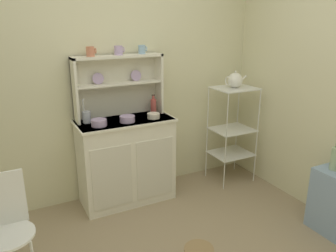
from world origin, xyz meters
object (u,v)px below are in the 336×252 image
(hutch_cabinet, at_px, (126,160))
(porcelain_teapot, at_px, (235,80))
(cup_terracotta_0, at_px, (91,51))
(hutch_shelf_unit, at_px, (118,81))
(wire_chair, at_px, (5,223))
(utensil_jar, at_px, (87,117))
(jam_bottle, at_px, (153,106))
(flower_vase, at_px, (336,157))
(bowl_mixing_large, at_px, (99,123))
(bakers_rack, at_px, (232,123))

(hutch_cabinet, bearing_deg, porcelain_teapot, -4.59)
(cup_terracotta_0, relative_size, porcelain_teapot, 0.35)
(hutch_shelf_unit, height_order, wire_chair, hutch_shelf_unit)
(hutch_cabinet, xyz_separation_m, cup_terracotta_0, (-0.26, 0.12, 1.09))
(utensil_jar, relative_size, porcelain_teapot, 0.93)
(utensil_jar, bearing_deg, jam_bottle, 0.69)
(hutch_cabinet, height_order, flower_vase, flower_vase)
(hutch_shelf_unit, distance_m, flower_vase, 2.11)
(cup_terracotta_0, xyz_separation_m, bowl_mixing_large, (-0.02, -0.20, -0.63))
(wire_chair, distance_m, utensil_jar, 1.23)
(hutch_cabinet, bearing_deg, bowl_mixing_large, -165.20)
(cup_terracotta_0, bearing_deg, bowl_mixing_large, -95.36)
(utensil_jar, bearing_deg, hutch_shelf_unit, 13.36)
(wire_chair, xyz_separation_m, porcelain_teapot, (2.39, 0.66, 0.67))
(hutch_shelf_unit, xyz_separation_m, utensil_jar, (-0.35, -0.08, -0.30))
(wire_chair, height_order, porcelain_teapot, porcelain_teapot)
(jam_bottle, bearing_deg, bowl_mixing_large, -165.76)
(hutch_cabinet, bearing_deg, hutch_shelf_unit, 90.00)
(hutch_cabinet, distance_m, bakers_rack, 1.28)
(cup_terracotta_0, bearing_deg, porcelain_teapot, -8.40)
(bakers_rack, distance_m, flower_vase, 1.21)
(cup_terracotta_0, distance_m, utensil_jar, 0.61)
(bowl_mixing_large, bearing_deg, porcelain_teapot, -1.01)
(bakers_rack, bearing_deg, bowl_mixing_large, 178.99)
(bakers_rack, distance_m, utensil_jar, 1.63)
(porcelain_teapot, bearing_deg, hutch_cabinet, 175.41)
(cup_terracotta_0, bearing_deg, hutch_shelf_unit, 8.61)
(cup_terracotta_0, bearing_deg, flower_vase, -39.88)
(bowl_mixing_large, distance_m, flower_vase, 2.11)
(bowl_mixing_large, xyz_separation_m, flower_vase, (1.71, -1.22, -0.22))
(bowl_mixing_large, xyz_separation_m, porcelain_teapot, (1.53, -0.03, 0.27))
(utensil_jar, bearing_deg, hutch_cabinet, -12.45)
(porcelain_teapot, bearing_deg, jam_bottle, 168.25)
(bowl_mixing_large, bearing_deg, wire_chair, -141.64)
(hutch_shelf_unit, xyz_separation_m, cup_terracotta_0, (-0.26, -0.04, 0.30))
(cup_terracotta_0, xyz_separation_m, flower_vase, (1.69, -1.41, -0.84))
(flower_vase, bearing_deg, porcelain_teapot, 98.85)
(hutch_cabinet, distance_m, wire_chair, 1.38)
(bowl_mixing_large, bearing_deg, cup_terracotta_0, 84.64)
(bakers_rack, relative_size, porcelain_teapot, 4.32)
(utensil_jar, distance_m, flower_vase, 2.26)
(hutch_cabinet, bearing_deg, utensil_jar, 167.55)
(hutch_shelf_unit, xyz_separation_m, bakers_rack, (1.25, -0.26, -0.55))
(hutch_cabinet, bearing_deg, bakers_rack, -4.58)
(hutch_shelf_unit, xyz_separation_m, bowl_mixing_large, (-0.28, -0.23, -0.33))
(porcelain_teapot, xyz_separation_m, flower_vase, (0.19, -1.19, -0.49))
(porcelain_teapot, distance_m, flower_vase, 1.30)
(cup_terracotta_0, bearing_deg, utensil_jar, -154.53)
(wire_chair, relative_size, utensil_jar, 3.58)
(cup_terracotta_0, height_order, bowl_mixing_large, cup_terracotta_0)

